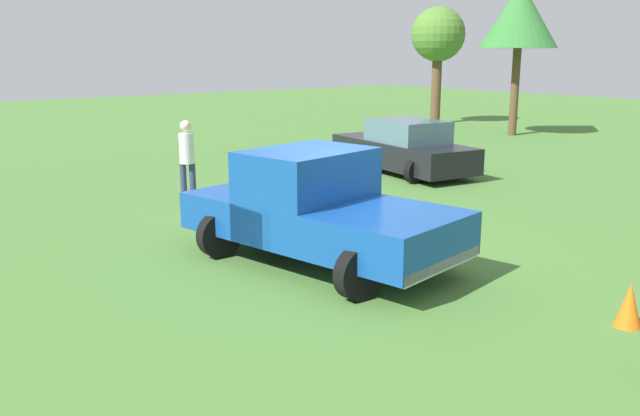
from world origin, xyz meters
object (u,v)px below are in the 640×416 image
Objects in this scene: person_bystander at (187,156)px; traffic_cone at (629,305)px; tree_back_right at (438,36)px; tree_side at (520,16)px; sedan_near at (403,148)px; pickup_truck at (314,206)px.

traffic_cone is at bearing 34.02° from person_bystander.
tree_back_right is 5.07m from tree_side.
traffic_cone is at bearing 47.33° from tree_back_right.
person_bystander reaches higher than sedan_near.
person_bystander is 3.32× the size of traffic_cone.
tree_back_right is at bearing -43.00° from sedan_near.
pickup_truck is 0.91× the size of tree_back_right.
tree_back_right reaches higher than person_bystander.
tree_back_right is 23.84m from traffic_cone.
tree_side is 10.62× the size of traffic_cone.
tree_back_right is (-10.39, -8.06, 3.25)m from sedan_near.
pickup_truck reaches higher than traffic_cone.
tree_side is at bearing 78.96° from tree_back_right.
tree_side is at bearing -62.43° from sedan_near.
person_bystander is 18.83m from tree_back_right.
person_bystander is 0.31× the size of tree_side.
person_bystander is 9.57m from traffic_cone.
sedan_near is at bearing 37.82° from tree_back_right.
pickup_truck is 18.59m from tree_side.
sedan_near is 0.84× the size of tree_side.
sedan_near is at bearing 18.39° from tree_side.
pickup_truck is 2.61× the size of person_bystander.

